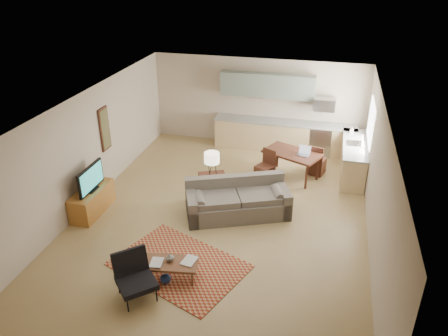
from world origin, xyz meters
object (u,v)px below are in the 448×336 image
(sofa, at_px, (238,199))
(armchair, at_px, (136,279))
(coffee_table, at_px, (165,270))
(tv_credenza, at_px, (92,201))
(dining_table, at_px, (291,165))
(console_table, at_px, (212,188))

(sofa, bearing_deg, armchair, -133.59)
(coffee_table, distance_m, tv_credenza, 3.04)
(armchair, bearing_deg, sofa, 26.71)
(coffee_table, bearing_deg, sofa, 62.30)
(coffee_table, relative_size, dining_table, 0.86)
(coffee_table, distance_m, console_table, 2.91)
(armchair, xyz_separation_m, tv_credenza, (-2.19, 2.36, -0.12))
(tv_credenza, bearing_deg, sofa, 12.04)
(console_table, xyz_separation_m, dining_table, (1.72, 1.76, -0.00))
(tv_credenza, bearing_deg, armchair, -47.15)
(tv_credenza, bearing_deg, coffee_table, -35.33)
(tv_credenza, distance_m, dining_table, 5.20)
(armchair, bearing_deg, console_table, 40.44)
(console_table, relative_size, dining_table, 0.51)
(armchair, distance_m, dining_table, 5.67)
(coffee_table, height_order, dining_table, dining_table)
(armchair, xyz_separation_m, console_table, (0.40, 3.51, -0.05))
(tv_credenza, xyz_separation_m, console_table, (2.59, 1.15, 0.07))
(sofa, xyz_separation_m, armchair, (-1.13, -3.07, -0.01))
(coffee_table, relative_size, armchair, 1.50)
(armchair, xyz_separation_m, dining_table, (2.12, 5.26, -0.05))
(dining_table, bearing_deg, sofa, -89.62)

